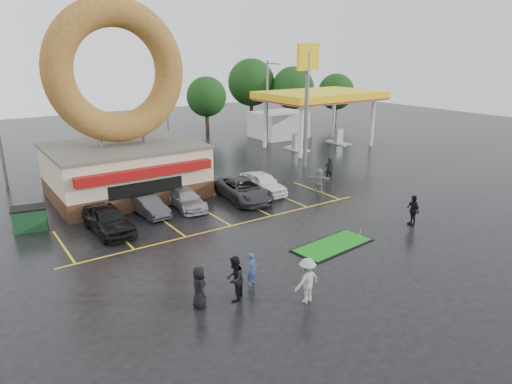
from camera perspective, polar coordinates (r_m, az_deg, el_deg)
ground at (r=24.82m, az=1.00°, el=-6.64°), size 120.00×120.00×0.00m
donut_shop at (r=33.51m, az=-16.37°, el=7.00°), size 10.20×8.70×13.50m
gas_station at (r=51.89m, az=5.73°, el=10.22°), size 12.30×13.65×5.90m
shell_sign at (r=40.24m, az=6.42°, el=13.40°), size 2.20×0.36×10.60m
streetlight_mid at (r=43.28m, az=-10.94°, el=10.02°), size 0.40×2.21×9.00m
streetlight_right at (r=50.09m, az=1.45°, el=11.29°), size 0.40×2.21×9.00m
tree_far_a at (r=62.50m, az=4.64°, el=12.83°), size 5.60×5.60×8.00m
tree_far_b at (r=65.03m, az=9.98°, el=12.23°), size 4.90×4.90×7.00m
tree_far_c at (r=63.30m, az=-0.59°, el=13.53°), size 6.30×6.30×9.00m
tree_far_d at (r=57.58m, az=-6.21°, el=11.75°), size 4.90×4.90×7.00m
car_black at (r=27.52m, az=-18.00°, el=-3.29°), size 2.11×4.74×1.59m
car_dgrey at (r=29.72m, az=-13.27°, el=-1.73°), size 1.62×3.81×1.22m
car_silver at (r=30.61m, az=-8.70°, el=-0.89°), size 2.06×4.33×1.22m
car_grey at (r=31.80m, az=-1.58°, el=0.29°), size 3.05×5.68×1.52m
car_white at (r=33.34m, az=0.82°, el=1.13°), size 1.97×4.59×1.54m
person_blue at (r=20.57m, az=-0.50°, el=-9.61°), size 0.66×0.55×1.55m
person_blackjkt at (r=19.35m, az=-2.69°, el=-10.78°), size 1.21×1.19×1.96m
person_hoodie at (r=19.33m, az=6.40°, el=-10.93°), size 1.31×0.82×1.96m
person_bystander at (r=19.06m, az=-7.13°, el=-11.70°), size 0.71×0.96×1.78m
person_cameraman at (r=28.82m, az=19.03°, el=-2.16°), size 0.78×1.18×1.87m
person_walker_near at (r=33.98m, az=7.90°, el=1.48°), size 1.52×1.55×1.78m
person_walker_far at (r=37.22m, az=9.12°, el=2.87°), size 0.79×0.70×1.83m
dumpster at (r=29.74m, az=-26.41°, el=-3.05°), size 1.99×1.50×1.30m
putting_green at (r=25.07m, az=9.60°, el=-6.56°), size 4.83×2.46×0.58m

